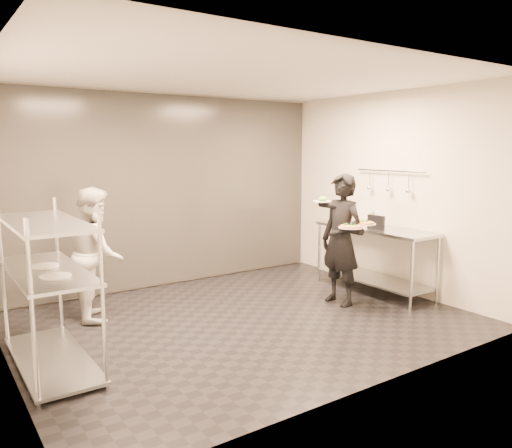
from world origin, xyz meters
TOP-DOWN VIEW (x-y plane):
  - room_shell at (0.00, 1.18)m, footprint 5.00×4.00m
  - pass_rack at (-2.15, -0.00)m, footprint 0.60×1.60m
  - prep_counter at (2.18, 0.00)m, footprint 0.60×1.80m
  - utensil_rail at (2.43, -0.00)m, footprint 0.07×1.20m
  - waiter at (1.40, -0.14)m, footprint 0.43×0.63m
  - chef at (-1.38, 1.10)m, footprint 0.77×0.89m
  - pizza_plate_near at (1.33, -0.38)m, footprint 0.30×0.30m
  - pizza_plate_far at (1.53, -0.38)m, footprint 0.32×0.32m
  - salad_plate at (1.33, 0.15)m, footprint 0.27×0.27m
  - pos_monitor at (2.06, -0.12)m, footprint 0.05×0.27m
  - bottle_green at (2.15, 0.03)m, footprint 0.06×0.06m
  - bottle_clear at (2.18, 0.64)m, footprint 0.06×0.06m
  - bottle_dark at (2.10, 0.80)m, footprint 0.07×0.07m

SIDE VIEW (x-z plane):
  - prep_counter at x=2.18m, z-range 0.17..1.09m
  - pass_rack at x=-2.15m, z-range 0.02..1.52m
  - chef at x=-1.38m, z-range 0.00..1.57m
  - waiter at x=1.40m, z-range 0.00..1.69m
  - bottle_clear at x=2.18m, z-range 0.92..1.11m
  - pos_monitor at x=2.06m, z-range 0.92..1.11m
  - bottle_green at x=2.15m, z-range 0.92..1.15m
  - bottle_dark at x=2.10m, z-range 0.92..1.17m
  - pizza_plate_near at x=1.33m, z-range 1.03..1.08m
  - pizza_plate_far at x=1.53m, z-range 1.06..1.11m
  - salad_plate at x=1.33m, z-range 1.30..1.38m
  - room_shell at x=0.00m, z-range 0.00..2.80m
  - utensil_rail at x=2.43m, z-range 1.39..1.70m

